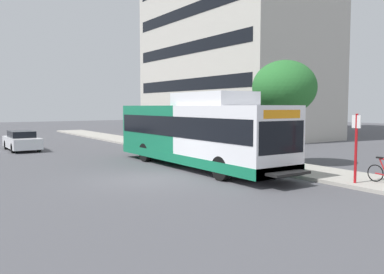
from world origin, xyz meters
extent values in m
plane|color=#4C4C51|center=(0.00, 8.00, 0.00)|extent=(120.00, 120.00, 0.00)
cube|color=#A8A399|center=(7.00, 6.00, 0.07)|extent=(3.00, 56.00, 0.14)
cube|color=white|center=(3.69, -1.20, 1.69)|extent=(2.54, 5.80, 2.73)
cube|color=#14724C|center=(3.69, 4.60, 1.69)|extent=(2.54, 5.80, 2.73)
cube|color=#14724C|center=(3.69, 1.70, 0.54)|extent=(2.57, 11.60, 0.44)
cube|color=black|center=(3.69, 1.70, 2.05)|extent=(2.58, 11.25, 0.96)
cube|color=black|center=(3.69, -4.06, 1.85)|extent=(2.34, 0.10, 1.24)
cube|color=orange|center=(3.69, -4.07, 2.72)|extent=(1.90, 0.08, 0.32)
cube|color=white|center=(3.69, 0.25, 3.35)|extent=(2.16, 4.06, 0.60)
cube|color=black|center=(3.69, -4.45, 0.55)|extent=(1.78, 0.60, 0.10)
cylinder|color=black|center=(2.56, -1.90, 0.50)|extent=(0.30, 1.00, 1.00)
cylinder|color=black|center=(4.82, -1.90, 0.50)|extent=(0.30, 1.00, 1.00)
cylinder|color=black|center=(2.56, 4.89, 0.50)|extent=(0.30, 1.00, 1.00)
cylinder|color=black|center=(4.82, 4.89, 0.50)|extent=(0.30, 1.00, 1.00)
cylinder|color=red|center=(6.01, -5.62, 1.44)|extent=(0.10, 0.10, 2.60)
cube|color=white|center=(5.99, -5.62, 2.44)|extent=(0.04, 0.36, 0.48)
torus|color=black|center=(6.87, -5.90, 0.47)|extent=(0.04, 0.66, 0.66)
cylinder|color=#B2191E|center=(6.87, -6.20, 0.74)|extent=(0.05, 0.34, 0.62)
cylinder|color=#B2191E|center=(6.87, -6.13, 0.46)|extent=(0.05, 0.45, 0.08)
cube|color=black|center=(6.87, -6.05, 1.08)|extent=(0.12, 0.24, 0.06)
cylinder|color=#4C3823|center=(7.76, -0.30, 1.45)|extent=(0.28, 0.28, 2.61)
ellipsoid|color=#286B2D|center=(7.76, -0.30, 3.96)|extent=(3.22, 3.22, 2.73)
cube|color=silver|center=(-1.97, 14.57, 0.55)|extent=(1.80, 4.50, 0.70)
cube|color=black|center=(-1.97, 14.67, 1.05)|extent=(1.48, 2.34, 0.56)
cylinder|color=black|center=(-2.77, 13.22, 0.32)|extent=(0.20, 0.64, 0.64)
cylinder|color=black|center=(-1.17, 13.22, 0.32)|extent=(0.20, 0.64, 0.64)
cylinder|color=black|center=(-2.77, 15.92, 0.32)|extent=(0.20, 0.64, 0.64)
cylinder|color=black|center=(-1.17, 15.92, 0.32)|extent=(0.20, 0.64, 0.64)
cube|color=black|center=(18.37, 17.09, 1.68)|extent=(10.56, 18.11, 1.10)
cube|color=black|center=(18.37, 17.09, 5.03)|extent=(10.56, 18.11, 1.10)
cube|color=black|center=(18.37, 17.09, 8.38)|extent=(10.56, 18.11, 1.10)
cube|color=black|center=(18.37, 17.09, 11.74)|extent=(10.56, 18.11, 1.10)
cylinder|color=#B7B7BC|center=(17.06, 33.23, 2.96)|extent=(1.10, 1.10, 5.92)
cylinder|color=#B7B7BC|center=(17.06, 33.23, 8.87)|extent=(0.91, 0.91, 5.92)
cylinder|color=#B7B7BC|center=(17.06, 33.23, 14.79)|extent=(0.72, 0.72, 5.92)
camera|label=1|loc=(-7.30, -14.66, 3.01)|focal=37.52mm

